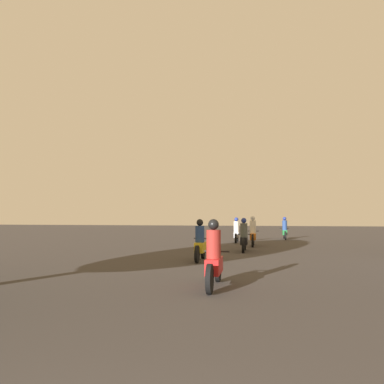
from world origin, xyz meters
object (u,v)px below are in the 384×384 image
object	(u,v)px
motorcycle_black	(244,238)
motorcycle_green	(285,230)
motorcycle_red	(214,260)
motorcycle_silver	(237,232)
motorcycle_yellow	(200,244)
motorcycle_orange	(253,234)

from	to	relation	value
motorcycle_black	motorcycle_green	world-z (taller)	motorcycle_green
motorcycle_red	motorcycle_silver	size ratio (longest dim) A/B	1.06
motorcycle_yellow	motorcycle_black	distance (m)	4.01
motorcycle_red	motorcycle_silver	xyz separation A→B (m)	(-0.47, 14.32, -0.01)
motorcycle_yellow	motorcycle_silver	distance (m)	9.52
motorcycle_orange	motorcycle_green	distance (m)	6.66
motorcycle_green	motorcycle_orange	bearing A→B (deg)	-100.82
motorcycle_yellow	motorcycle_green	xyz separation A→B (m)	(3.66, 13.15, 0.02)
motorcycle_green	motorcycle_red	bearing A→B (deg)	-91.60
motorcycle_black	motorcycle_orange	distance (m)	3.03
motorcycle_green	motorcycle_yellow	bearing A→B (deg)	-99.10
motorcycle_yellow	motorcycle_silver	xyz separation A→B (m)	(0.64, 9.50, 0.00)
motorcycle_orange	motorcycle_green	size ratio (longest dim) A/B	1.03
motorcycle_yellow	motorcycle_black	world-z (taller)	motorcycle_black
motorcycle_silver	motorcycle_green	distance (m)	4.74
motorcycle_red	motorcycle_orange	size ratio (longest dim) A/B	0.99
motorcycle_red	motorcycle_silver	world-z (taller)	motorcycle_red
motorcycle_black	motorcycle_silver	bearing A→B (deg)	106.88
motorcycle_yellow	motorcycle_orange	xyz separation A→B (m)	(1.68, 6.79, 0.04)
motorcycle_black	motorcycle_green	xyz separation A→B (m)	(2.30, 9.38, 0.01)
motorcycle_red	motorcycle_green	bearing A→B (deg)	74.47
motorcycle_red	motorcycle_green	distance (m)	18.16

